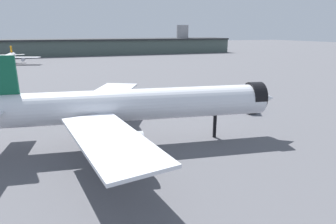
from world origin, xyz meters
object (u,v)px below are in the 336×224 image
airliner_far_taxiway (8,57)px  service_truck_front (249,105)px  baggage_tug_wing (195,98)px  airliner_near_gate (129,106)px  traffic_cone_wingtip (220,107)px

airliner_far_taxiway → service_truck_front: 147.46m
airliner_far_taxiway → baggage_tug_wing: airliner_far_taxiway is taller
airliner_near_gate → traffic_cone_wingtip: bearing=38.3°
service_truck_front → airliner_near_gate: bearing=-50.8°
airliner_near_gate → airliner_far_taxiway: (-31.34, 141.18, -2.40)m
airliner_near_gate → baggage_tug_wing: 34.59m
service_truck_front → traffic_cone_wingtip: size_ratio=8.08×
airliner_near_gate → airliner_far_taxiway: bearing=114.4°
airliner_near_gate → service_truck_front: size_ratio=9.21×
airliner_far_taxiway → traffic_cone_wingtip: bearing=29.1°
airliner_far_taxiway → service_truck_front: size_ratio=6.37×
traffic_cone_wingtip → service_truck_front: bearing=-47.8°
airliner_near_gate → service_truck_front: bearing=26.4°
airliner_far_taxiway → service_truck_front: bearing=29.9°
baggage_tug_wing → traffic_cone_wingtip: (2.79, -8.75, -0.60)m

